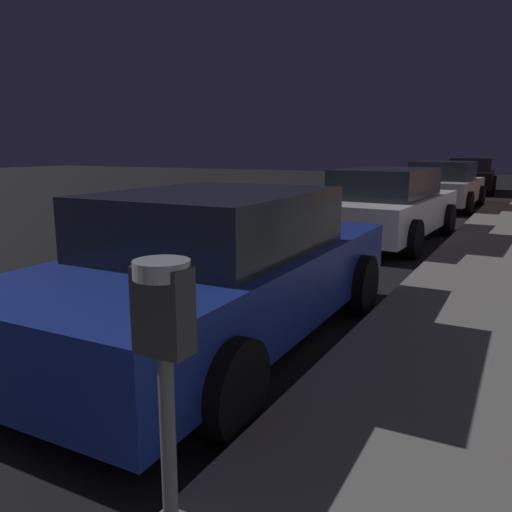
# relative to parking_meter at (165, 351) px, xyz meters

# --- Properties ---
(parking_meter) EXTENTS (0.19, 0.19, 1.30)m
(parking_meter) POSITION_rel_parking_meter_xyz_m (0.00, 0.00, 0.00)
(parking_meter) COLOR #59595B
(parking_meter) RESTS_ON sidewalk
(car_blue) EXTENTS (2.19, 4.63, 1.43)m
(car_blue) POSITION_rel_parking_meter_xyz_m (-1.50, 2.67, -0.43)
(car_blue) COLOR navy
(car_blue) RESTS_ON ground
(car_white) EXTENTS (2.10, 4.59, 1.43)m
(car_white) POSITION_rel_parking_meter_xyz_m (-1.50, 8.79, -0.42)
(car_white) COLOR silver
(car_white) RESTS_ON ground
(car_silver) EXTENTS (2.17, 4.09, 1.43)m
(car_silver) POSITION_rel_parking_meter_xyz_m (-1.50, 15.24, -0.42)
(car_silver) COLOR #B7B7BF
(car_silver) RESTS_ON ground
(car_black) EXTENTS (2.18, 4.45, 1.43)m
(car_black) POSITION_rel_parking_meter_xyz_m (-1.50, 22.13, -0.43)
(car_black) COLOR black
(car_black) RESTS_ON ground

